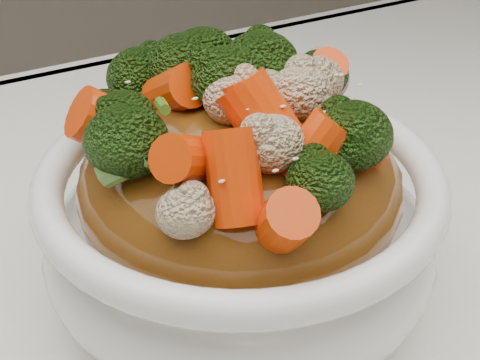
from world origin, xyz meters
TOP-DOWN VIEW (x-y plane):
  - bowl at (0.04, 0.04)m, footprint 0.28×0.28m
  - sauce_base at (0.04, 0.04)m, footprint 0.22×0.22m
  - carrots at (0.04, 0.04)m, footprint 0.22×0.22m
  - broccoli at (0.04, 0.04)m, footprint 0.22×0.22m
  - cauliflower at (0.04, 0.04)m, footprint 0.22×0.22m
  - scallions at (0.04, 0.04)m, footprint 0.17×0.17m
  - sesame_seeds at (0.04, 0.04)m, footprint 0.20×0.20m

SIDE VIEW (x-z plane):
  - bowl at x=0.04m, z-range 0.75..0.84m
  - sauce_base at x=0.04m, z-range 0.78..0.88m
  - cauliflower at x=0.04m, z-range 0.87..0.91m
  - broccoli at x=0.04m, z-range 0.87..0.91m
  - carrots at x=0.04m, z-range 0.87..0.92m
  - scallions at x=0.04m, z-range 0.88..0.90m
  - sesame_seeds at x=0.04m, z-range 0.89..0.90m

